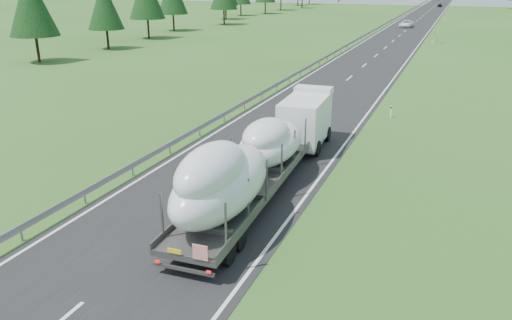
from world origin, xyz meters
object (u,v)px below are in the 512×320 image
at_px(highway_sign, 438,33).
at_px(distant_van, 406,24).
at_px(boat_truck, 259,153).
at_px(distant_car_dark, 440,5).

bearing_deg(highway_sign, distant_van, 106.08).
height_order(boat_truck, distant_van, boat_truck).
xyz_separation_m(highway_sign, distant_car_dark, (-5.18, 112.13, -1.15)).
bearing_deg(distant_car_dark, highway_sign, -87.87).
bearing_deg(distant_car_dark, distant_van, -92.37).
relative_size(boat_truck, distant_car_dark, 5.03).
height_order(highway_sign, distant_van, highway_sign).
relative_size(highway_sign, distant_van, 0.48).
xyz_separation_m(boat_truck, distant_van, (-2.94, 95.09, -1.48)).
height_order(highway_sign, distant_car_dark, highway_sign).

